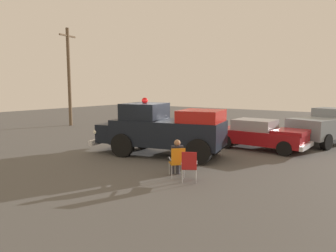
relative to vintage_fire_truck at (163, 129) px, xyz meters
The scene contains 10 objects.
ground_plane 1.31m from the vintage_fire_truck, behind, with size 60.00×60.00×0.00m, color #514F4C.
vintage_fire_truck is the anchor object (origin of this frame).
classic_hot_rod 5.02m from the vintage_fire_truck, 50.74° to the left, with size 4.44×2.08×1.46m.
parked_pickup 9.17m from the vintage_fire_truck, 53.20° to the left, with size 3.17×5.12×1.90m.
lawn_chair_near_truck 3.53m from the vintage_fire_truck, 46.09° to the right, with size 0.69×0.69×1.02m.
lawn_chair_by_car 2.29m from the vintage_fire_truck, 33.69° to the left, with size 0.69×0.69×1.02m.
lawn_chair_spare 4.18m from the vintage_fire_truck, 42.43° to the right, with size 0.67×0.67×1.02m.
spectator_seated 3.39m from the vintage_fire_truck, 46.14° to the right, with size 0.64×0.64×1.29m.
utility_pole 13.67m from the vintage_fire_truck, 159.53° to the left, with size 0.43×1.69×7.61m.
traffic_cone 4.20m from the vintage_fire_truck, 140.24° to the left, with size 0.40×0.40×0.64m.
Camera 1 is at (8.65, -11.25, 3.07)m, focal length 33.39 mm.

